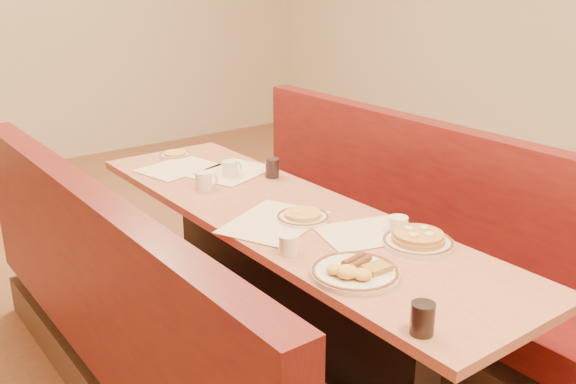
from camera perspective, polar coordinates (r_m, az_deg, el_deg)
ground at (r=3.25m, az=-0.15°, el=-14.20°), size 8.00×8.00×0.00m
diner_table at (r=3.06m, az=-0.15°, el=-8.36°), size 0.70×2.50×0.75m
booth_left at (r=2.75m, az=-12.77°, el=-12.70°), size 0.55×2.50×1.05m
booth_right at (r=3.51m, az=9.50°, el=-5.06°), size 0.55×2.50×1.05m
placemat_near_left at (r=2.78m, az=-1.24°, el=-2.69°), size 0.55×0.49×0.00m
placemat_near_right at (r=2.69m, az=7.06°, el=-3.63°), size 0.45×0.39×0.00m
placemat_far_left at (r=3.57m, az=-9.73°, el=2.14°), size 0.45×0.38×0.00m
placemat_far_right at (r=3.47m, az=-4.96°, el=1.80°), size 0.49×0.43×0.00m
pancake_plate at (r=2.61m, az=11.49°, el=-4.20°), size 0.28×0.28×0.06m
eggs_plate at (r=2.32m, az=5.97°, el=-7.06°), size 0.32×0.32×0.06m
extra_plate_mid at (r=2.81m, az=1.32°, el=-2.17°), size 0.23×0.23×0.05m
extra_plate_far at (r=3.80m, az=-10.02°, el=3.30°), size 0.19×0.19×0.04m
coffee_mug_a at (r=2.68m, az=9.82°, el=-2.98°), size 0.11×0.08×0.08m
coffee_mug_b at (r=2.48m, az=0.06°, el=-4.65°), size 0.10×0.07×0.08m
coffee_mug_c at (r=3.39m, az=-5.13°, el=2.11°), size 0.11×0.08×0.09m
coffee_mug_d at (r=3.20m, az=-7.45°, el=1.01°), size 0.12×0.08×0.09m
soda_tumbler_near at (r=2.01m, az=11.87°, el=-10.96°), size 0.07×0.07×0.10m
soda_tumbler_mid at (r=3.36m, az=-1.41°, el=2.14°), size 0.07×0.07×0.10m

